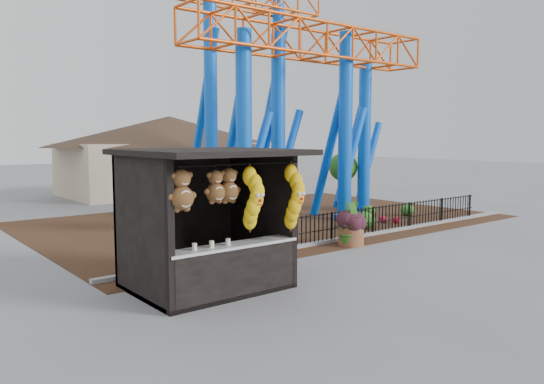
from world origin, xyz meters
TOP-DOWN VIEW (x-y plane):
  - ground at (0.00, 0.00)m, footprint 120.00×120.00m
  - mulch_bed at (4.00, 8.00)m, footprint 18.00×12.00m
  - curb at (4.00, 3.00)m, footprint 18.00×0.18m
  - prize_booth at (-3.01, 0.90)m, footprint 3.50×3.40m
  - picket_fence at (4.90, 3.00)m, footprint 12.20×0.06m
  - roller_coaster at (5.12, 8.23)m, footprint 11.00×6.37m
  - terracotta_planter at (2.94, 2.30)m, footprint 0.80×0.80m
  - planter_foliage at (2.94, 2.30)m, footprint 0.70×0.70m
  - potted_plant at (2.80, 2.29)m, footprint 0.94×0.84m
  - landscaping at (5.28, 5.23)m, footprint 7.93×3.91m
  - pavilion at (6.00, 20.00)m, footprint 15.00×15.00m

SIDE VIEW (x-z plane):
  - ground at x=0.00m, z-range 0.00..0.00m
  - mulch_bed at x=4.00m, z-range 0.00..0.02m
  - curb at x=4.00m, z-range 0.00..0.12m
  - landscaping at x=5.28m, z-range -0.03..0.61m
  - terracotta_planter at x=2.94m, z-range 0.00..0.65m
  - potted_plant at x=2.80m, z-range 0.00..0.96m
  - picket_fence at x=4.90m, z-range 0.00..1.00m
  - planter_foliage at x=2.94m, z-range 0.65..1.29m
  - prize_booth at x=-3.01m, z-range -0.03..3.09m
  - pavilion at x=6.00m, z-range 0.67..5.47m
  - roller_coaster at x=5.12m, z-range 1.03..11.85m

